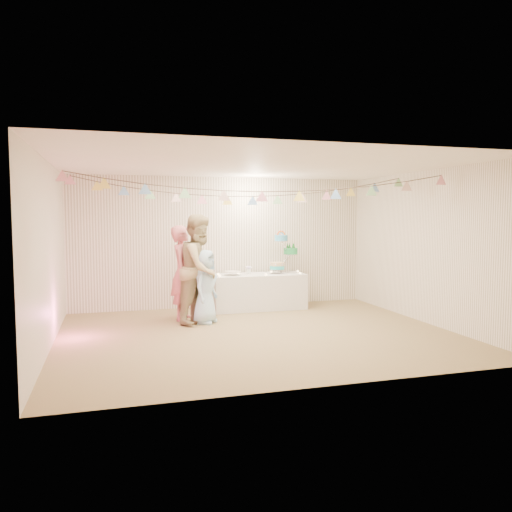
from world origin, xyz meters
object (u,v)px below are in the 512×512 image
object	(u,v)px
person_child	(205,287)
cake_stand	(283,250)
person_adult_a	(183,273)
person_adult_b	(200,269)
table	(258,291)

from	to	relation	value
person_child	cake_stand	bearing A→B (deg)	-25.36
person_adult_a	cake_stand	bearing A→B (deg)	-56.29
person_adult_a	person_adult_b	size ratio (longest dim) A/B	0.90
table	person_adult_a	bearing A→B (deg)	-159.02
person_adult_a	person_adult_b	world-z (taller)	person_adult_b
cake_stand	person_adult_a	xyz separation A→B (m)	(-2.11, -0.65, -0.31)
cake_stand	person_child	size ratio (longest dim) A/B	0.63
table	person_child	distance (m)	1.63
table	person_adult_b	world-z (taller)	person_adult_b
table	person_adult_b	bearing A→B (deg)	-144.39
person_adult_b	cake_stand	bearing A→B (deg)	-24.33
cake_stand	person_adult_b	world-z (taller)	person_adult_b
cake_stand	person_child	xyz separation A→B (m)	(-1.79, -1.07, -0.51)
person_child	person_adult_a	bearing A→B (deg)	71.26
person_adult_a	person_child	xyz separation A→B (m)	(0.32, -0.42, -0.20)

